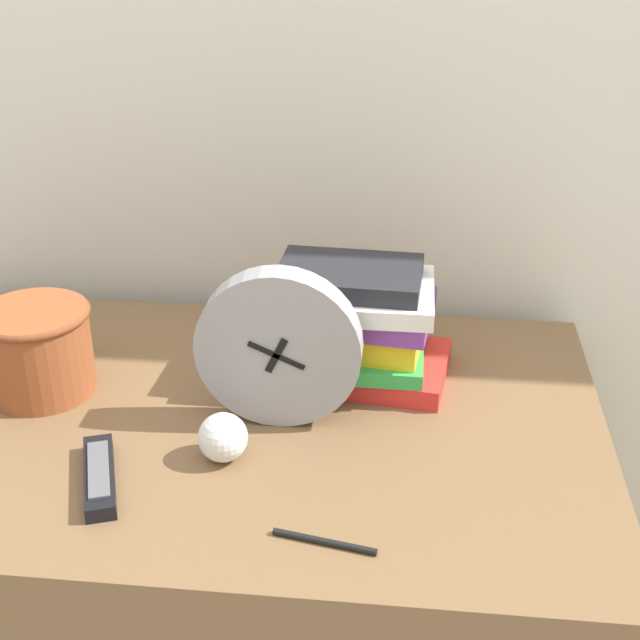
% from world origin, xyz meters
% --- Properties ---
extents(wall_back, '(6.00, 0.04, 2.40)m').
position_xyz_m(wall_back, '(0.00, 0.75, 1.20)').
color(wall_back, silver).
rests_on(wall_back, ground_plane).
extents(desk, '(1.10, 0.68, 0.70)m').
position_xyz_m(desk, '(0.00, 0.34, 0.35)').
color(desk, brown).
rests_on(desk, ground_plane).
extents(desk_clock, '(0.22, 0.04, 0.22)m').
position_xyz_m(desk_clock, '(0.10, 0.33, 0.82)').
color(desk_clock, '#99999E').
rests_on(desk_clock, desk).
extents(book_stack, '(0.27, 0.20, 0.18)m').
position_xyz_m(book_stack, '(0.19, 0.47, 0.79)').
color(book_stack, red).
rests_on(book_stack, desk).
extents(basket, '(0.16, 0.16, 0.13)m').
position_xyz_m(basket, '(-0.26, 0.37, 0.77)').
color(basket, '#994C28').
rests_on(basket, desk).
extents(tv_remote, '(0.09, 0.16, 0.02)m').
position_xyz_m(tv_remote, '(-0.10, 0.17, 0.71)').
color(tv_remote, black).
rests_on(tv_remote, desk).
extents(crumpled_paper_ball, '(0.06, 0.06, 0.06)m').
position_xyz_m(crumpled_paper_ball, '(0.04, 0.24, 0.74)').
color(crumpled_paper_ball, white).
rests_on(crumpled_paper_ball, desk).
extents(pen, '(0.12, 0.03, 0.01)m').
position_xyz_m(pen, '(0.19, 0.09, 0.71)').
color(pen, black).
rests_on(pen, desk).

